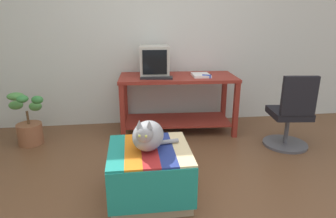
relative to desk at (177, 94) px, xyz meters
name	(u,v)px	position (x,y,z in m)	size (l,w,h in m)	color
ground_plane	(181,200)	(-0.22, -1.60, -0.52)	(14.00, 14.00, 0.00)	brown
back_wall	(157,32)	(-0.22, 0.45, 0.78)	(8.00, 0.10, 2.60)	silver
desk	(177,94)	(0.00, 0.00, 0.00)	(1.54, 0.75, 0.76)	maroon
tv_monitor	(154,61)	(-0.30, 0.06, 0.43)	(0.39, 0.40, 0.38)	#BCB7A8
keyboard	(157,78)	(-0.29, -0.13, 0.25)	(0.40, 0.15, 0.02)	black
book	(201,75)	(0.30, -0.07, 0.25)	(0.22, 0.27, 0.03)	white
ottoman_with_blanket	(150,173)	(-0.48, -1.51, -0.29)	(0.67, 0.68, 0.45)	tan
cat	(148,135)	(-0.49, -1.52, 0.06)	(0.43, 0.40, 0.29)	gray
potted_plant	(28,124)	(-1.86, -0.20, -0.27)	(0.44, 0.36, 0.67)	brown
office_chair	(291,117)	(1.22, -0.72, -0.13)	(0.52, 0.52, 0.89)	#4C4C51
stapler	(207,76)	(0.34, -0.17, 0.26)	(0.04, 0.11, 0.04)	#2342B7
pen	(207,74)	(0.40, 0.03, 0.24)	(0.01, 0.01, 0.14)	black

